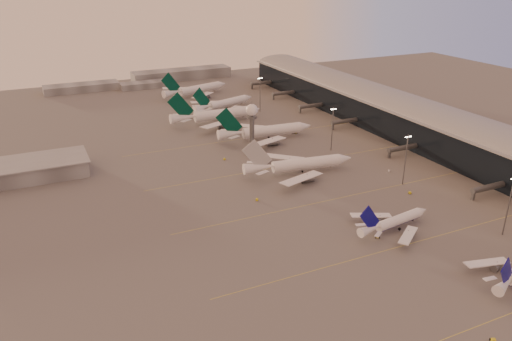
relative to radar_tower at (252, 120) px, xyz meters
name	(u,v)px	position (x,y,z in m)	size (l,w,h in m)	color
ground	(383,270)	(-5.00, -120.00, -20.95)	(700.00, 700.00, 0.00)	#605D5D
taxiway_markings	(358,193)	(25.00, -64.00, -20.94)	(180.00, 185.25, 0.02)	gold
terminal	(412,120)	(102.88, -9.91, -10.43)	(57.00, 362.00, 23.04)	black
hangar	(0,174)	(-125.00, 20.00, -16.63)	(82.00, 27.00, 8.50)	slate
radar_tower	(252,120)	(0.00, 0.00, 0.00)	(6.40, 6.40, 31.10)	#52555A
mast_a	(509,203)	(53.00, -120.00, -7.21)	(3.60, 0.56, 25.00)	#52555A
mast_b	(406,158)	(50.00, -65.00, -7.21)	(3.60, 0.56, 25.00)	#52555A
mast_c	(332,127)	(45.00, -10.00, -7.21)	(3.60, 0.56, 25.00)	#52555A
mast_d	(260,93)	(43.00, 80.00, -7.21)	(3.60, 0.56, 25.00)	#52555A
distant_horizon	(154,79)	(-2.38, 205.14, -17.06)	(165.00, 37.50, 9.00)	slate
narrowbody_mid	(394,223)	(16.96, -98.65, -17.92)	(38.20, 30.29, 14.98)	white
widebody_white	(299,167)	(11.66, -31.97, -17.36)	(58.71, 46.76, 20.70)	white
greentail_a	(266,133)	(19.77, 22.93, -17.04)	(60.88, 49.02, 22.11)	white
greentail_b	(217,117)	(5.20, 67.49, -16.80)	(64.70, 52.26, 23.50)	white
greentail_c	(225,105)	(21.72, 95.30, -17.41)	(52.99, 42.07, 20.06)	white
greentail_d	(196,91)	(16.34, 143.34, -16.99)	(59.88, 47.63, 22.44)	white
gsv_tug_near	(493,341)	(0.28, -161.75, -20.40)	(3.84, 4.37, 1.07)	gold
gsv_tug_mid	(377,236)	(7.22, -101.05, -20.38)	(4.49, 4.16, 1.11)	gold
gsv_truck_b	(411,192)	(46.21, -75.19, -19.82)	(5.82, 3.72, 2.21)	gold
gsv_truck_c	(257,198)	(-21.01, -51.37, -19.84)	(4.66, 5.55, 2.18)	gold
gsv_catering_b	(390,168)	(54.41, -49.74, -19.11)	(4.90, 3.61, 3.68)	silver
gsv_tug_far	(281,170)	(4.34, -25.82, -20.42)	(4.15, 3.91, 1.03)	silver
gsv_truck_d	(224,158)	(-15.76, 1.74, -19.92)	(2.17, 5.14, 2.03)	gold
gsv_tug_hangar	(296,133)	(41.52, 25.06, -20.37)	(4.25, 2.94, 1.12)	gold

